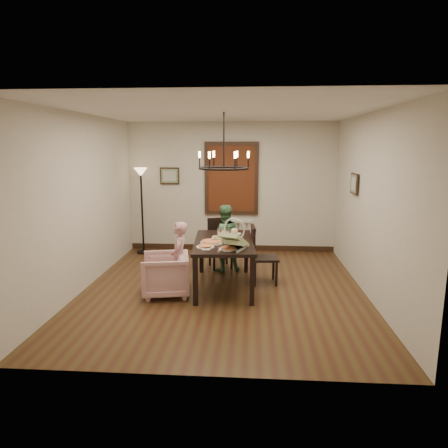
# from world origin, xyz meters

# --- Properties ---
(room_shell) EXTENTS (4.51, 5.00, 2.81)m
(room_shell) POSITION_xyz_m (0.00, 0.37, 1.40)
(room_shell) COLOR #4B3719
(room_shell) RESTS_ON ground
(dining_table) EXTENTS (1.06, 1.73, 0.78)m
(dining_table) POSITION_xyz_m (0.00, 0.12, 0.70)
(dining_table) COLOR black
(dining_table) RESTS_ON room_shell
(chair_far) EXTENTS (0.53, 0.53, 0.94)m
(chair_far) POSITION_xyz_m (-0.14, 1.19, 0.47)
(chair_far) COLOR black
(chair_far) RESTS_ON room_shell
(chair_right) EXTENTS (0.47, 0.47, 0.99)m
(chair_right) POSITION_xyz_m (0.67, 0.37, 0.50)
(chair_right) COLOR black
(chair_right) RESTS_ON room_shell
(armchair) EXTENTS (0.84, 0.83, 0.66)m
(armchair) POSITION_xyz_m (-0.88, -0.29, 0.33)
(armchair) COLOR beige
(armchair) RESTS_ON room_shell
(elderly_woman) EXTENTS (0.24, 0.35, 0.95)m
(elderly_woman) POSITION_xyz_m (-0.67, -0.20, 0.47)
(elderly_woman) COLOR #C58B8F
(elderly_woman) RESTS_ON room_shell
(seated_man) EXTENTS (0.59, 0.52, 1.03)m
(seated_man) POSITION_xyz_m (-0.05, 0.99, 0.52)
(seated_man) COLOR #497A4F
(seated_man) RESTS_ON room_shell
(baby_bouncer) EXTENTS (0.52, 0.59, 0.32)m
(baby_bouncer) POSITION_xyz_m (0.19, -0.40, 0.94)
(baby_bouncer) COLOR #BFD794
(baby_bouncer) RESTS_ON dining_table
(salad_bowl) EXTENTS (0.31, 0.31, 0.08)m
(salad_bowl) POSITION_xyz_m (-0.06, 0.11, 0.82)
(salad_bowl) COLOR white
(salad_bowl) RESTS_ON dining_table
(pizza_platter) EXTENTS (0.36, 0.36, 0.04)m
(pizza_platter) POSITION_xyz_m (-0.18, -0.06, 0.80)
(pizza_platter) COLOR tan
(pizza_platter) RESTS_ON dining_table
(drinking_glass) EXTENTS (0.06, 0.06, 0.13)m
(drinking_glass) POSITION_xyz_m (0.06, 0.29, 0.85)
(drinking_glass) COLOR silver
(drinking_glass) RESTS_ON dining_table
(window_blinds) EXTENTS (1.00, 0.03, 1.40)m
(window_blinds) POSITION_xyz_m (0.00, 2.46, 1.60)
(window_blinds) COLOR #531D10
(window_blinds) RESTS_ON room_shell
(radiator) EXTENTS (0.92, 0.12, 0.62)m
(radiator) POSITION_xyz_m (0.00, 2.48, 0.35)
(radiator) COLOR silver
(radiator) RESTS_ON room_shell
(picture_back) EXTENTS (0.42, 0.03, 0.36)m
(picture_back) POSITION_xyz_m (-1.35, 2.47, 1.65)
(picture_back) COLOR black
(picture_back) RESTS_ON room_shell
(picture_right) EXTENTS (0.03, 0.42, 0.36)m
(picture_right) POSITION_xyz_m (2.21, 0.90, 1.65)
(picture_right) COLOR black
(picture_right) RESTS_ON room_shell
(floor_lamp) EXTENTS (0.30, 0.30, 1.80)m
(floor_lamp) POSITION_xyz_m (-1.90, 2.15, 0.90)
(floor_lamp) COLOR black
(floor_lamp) RESTS_ON room_shell
(chandelier) EXTENTS (0.80, 0.80, 0.04)m
(chandelier) POSITION_xyz_m (0.00, 0.12, 1.95)
(chandelier) COLOR black
(chandelier) RESTS_ON room_shell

